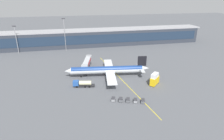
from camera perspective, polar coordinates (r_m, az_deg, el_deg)
name	(u,v)px	position (r m, az deg, el deg)	size (l,w,h in m)	color
ground_plane	(118,81)	(104.59, 1.90, -3.16)	(700.00, 700.00, 0.00)	#515459
apron_lead_in_line	(121,79)	(106.81, 2.65, -2.62)	(0.30, 80.00, 0.01)	yellow
terminal_building	(102,37)	(177.42, -3.05, 9.64)	(186.57, 16.66, 14.69)	#2D333D
main_airliner	(108,70)	(108.27, -1.33, 0.06)	(47.56, 38.12, 11.54)	silver
jet_bridge	(87,62)	(118.66, -7.37, 2.34)	(8.21, 21.22, 6.76)	#B2B7BC
fuel_tanker	(82,84)	(98.27, -8.74, -3.98)	(11.08, 4.51, 3.25)	#232326
catering_lift	(155,79)	(101.23, 12.48, -2.65)	(6.62, 6.53, 6.30)	yellow
baggage_cart_0	(113,99)	(85.33, 0.39, -8.61)	(2.34, 3.01, 1.48)	gray
baggage_cart_1	(121,100)	(85.07, 2.56, -8.73)	(2.34, 3.01, 1.48)	#595B60
baggage_cart_2	(128,100)	(84.94, 4.73, -8.84)	(2.34, 3.01, 1.48)	#595B60
baggage_cart_3	(135,101)	(84.92, 6.92, -8.94)	(2.34, 3.01, 1.48)	gray
baggage_cart_4	(143,101)	(85.03, 9.10, -9.02)	(2.34, 3.01, 1.48)	#595B60
apron_light_mast_0	(16,37)	(167.10, -26.50, 8.61)	(2.80, 0.50, 21.65)	gray
apron_light_mast_1	(65,32)	(161.87, -13.83, 10.75)	(2.80, 0.50, 26.32)	gray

